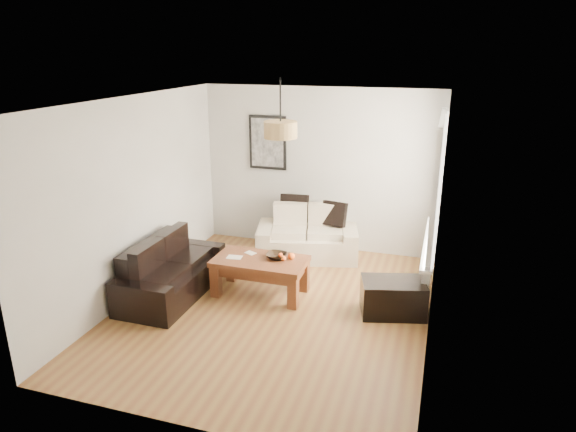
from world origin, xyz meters
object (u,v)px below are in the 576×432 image
(sofa_leather, at_px, (171,269))
(ottoman, at_px, (393,297))
(coffee_table, at_px, (261,276))
(loveseat_cream, at_px, (307,233))

(sofa_leather, distance_m, ottoman, 2.90)
(ottoman, bearing_deg, coffee_table, 179.29)
(loveseat_cream, relative_size, ottoman, 2.01)
(coffee_table, relative_size, ottoman, 1.59)
(sofa_leather, height_order, coffee_table, sofa_leather)
(loveseat_cream, xyz_separation_m, coffee_table, (-0.25, -1.44, -0.13))
(ottoman, bearing_deg, sofa_leather, -173.17)
(sofa_leather, bearing_deg, loveseat_cream, -37.17)
(sofa_leather, bearing_deg, ottoman, -82.98)
(sofa_leather, bearing_deg, coffee_table, -71.77)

